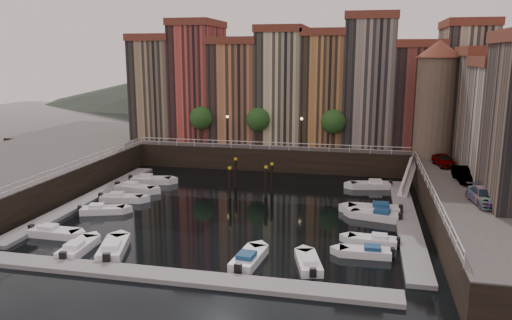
% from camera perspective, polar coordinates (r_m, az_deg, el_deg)
% --- Properties ---
extents(ground, '(200.00, 200.00, 0.00)m').
position_cam_1_polar(ground, '(50.66, -1.93, -5.41)').
color(ground, black).
rests_on(ground, ground).
extents(quay_far, '(80.00, 20.00, 3.00)m').
position_cam_1_polar(quay_far, '(75.07, 2.99, 1.46)').
color(quay_far, black).
rests_on(quay_far, ground).
extents(dock_left, '(2.00, 28.00, 0.35)m').
position_cam_1_polar(dock_left, '(55.87, -18.55, -4.19)').
color(dock_left, gray).
rests_on(dock_left, ground).
extents(dock_right, '(2.00, 28.00, 0.35)m').
position_cam_1_polar(dock_right, '(48.37, 16.83, -6.56)').
color(dock_right, gray).
rests_on(dock_right, ground).
extents(dock_near, '(30.00, 2.00, 0.35)m').
position_cam_1_polar(dock_near, '(35.46, -8.93, -13.07)').
color(dock_near, gray).
rests_on(dock_near, ground).
extents(mountains, '(145.00, 100.00, 18.00)m').
position_cam_1_polar(mountains, '(157.34, 8.78, 9.14)').
color(mountains, '#2D382D').
rests_on(mountains, ground).
extents(far_terrace, '(48.70, 10.30, 17.50)m').
position_cam_1_polar(far_terrace, '(71.00, 5.40, 8.52)').
color(far_terrace, '#978060').
rests_on(far_terrace, quay_far).
extents(corner_tower, '(5.20, 5.20, 13.80)m').
position_cam_1_polar(corner_tower, '(62.04, 19.89, 6.69)').
color(corner_tower, '#6B5B4C').
rests_on(corner_tower, quay_right).
extents(promenade_trees, '(21.20, 3.20, 5.20)m').
position_cam_1_polar(promenade_trees, '(66.94, 0.80, 4.61)').
color(promenade_trees, black).
rests_on(promenade_trees, quay_far).
extents(street_lamps, '(10.36, 0.36, 4.18)m').
position_cam_1_polar(street_lamps, '(66.00, 0.90, 3.90)').
color(street_lamps, black).
rests_on(street_lamps, quay_far).
extents(railings, '(36.08, 34.04, 0.52)m').
position_cam_1_polar(railings, '(54.29, -0.68, -0.09)').
color(railings, white).
rests_on(railings, ground).
extents(gangway, '(2.78, 8.32, 3.73)m').
position_cam_1_polar(gangway, '(58.55, 17.05, -1.61)').
color(gangway, white).
rests_on(gangway, ground).
extents(mooring_pilings, '(4.93, 4.97, 3.78)m').
position_cam_1_polar(mooring_pilings, '(54.95, -0.60, -2.23)').
color(mooring_pilings, black).
rests_on(mooring_pilings, ground).
extents(boat_left_0, '(4.54, 1.69, 1.04)m').
position_cam_1_polar(boat_left_0, '(46.01, -22.16, -7.66)').
color(boat_left_0, white).
rests_on(boat_left_0, ground).
extents(boat_left_1, '(4.46, 2.83, 1.00)m').
position_cam_1_polar(boat_left_1, '(50.92, -17.24, -5.46)').
color(boat_left_1, white).
rests_on(boat_left_1, ground).
extents(boat_left_2, '(4.73, 2.36, 1.06)m').
position_cam_1_polar(boat_left_2, '(54.34, -15.19, -4.23)').
color(boat_left_2, white).
rests_on(boat_left_2, ground).
extents(boat_left_3, '(4.96, 2.28, 1.12)m').
position_cam_1_polar(boat_left_3, '(57.90, -13.69, -3.15)').
color(boat_left_3, white).
rests_on(boat_left_3, ground).
extents(boat_left_4, '(5.10, 2.68, 1.14)m').
position_cam_1_polar(boat_left_4, '(61.19, -12.03, -2.25)').
color(boat_left_4, white).
rests_on(boat_left_4, ground).
extents(boat_right_0, '(4.12, 1.60, 0.94)m').
position_cam_1_polar(boat_right_0, '(39.61, 12.52, -10.25)').
color(boat_right_0, white).
rests_on(boat_right_0, ground).
extents(boat_right_1, '(4.17, 1.78, 0.95)m').
position_cam_1_polar(boat_right_1, '(42.11, 13.31, -8.93)').
color(boat_right_1, white).
rests_on(boat_right_1, ground).
extents(boat_right_2, '(4.80, 2.65, 1.07)m').
position_cam_1_polar(boat_right_2, '(48.27, 13.61, -6.18)').
color(boat_right_2, white).
rests_on(boat_right_2, ground).
extents(boat_right_3, '(5.16, 1.92, 1.18)m').
position_cam_1_polar(boat_right_3, '(49.96, 13.44, -5.51)').
color(boat_right_3, white).
rests_on(boat_right_3, ground).
extents(boat_right_4, '(4.81, 2.56, 1.08)m').
position_cam_1_polar(boat_right_4, '(59.18, 13.04, -2.80)').
color(boat_right_4, white).
rests_on(boat_right_4, ground).
extents(boat_near_0, '(1.85, 4.55, 1.04)m').
position_cam_1_polar(boat_near_0, '(41.80, -19.70, -9.44)').
color(boat_near_0, white).
rests_on(boat_near_0, ground).
extents(boat_near_1, '(3.11, 5.13, 1.15)m').
position_cam_1_polar(boat_near_1, '(40.71, -16.01, -9.71)').
color(boat_near_1, white).
rests_on(boat_near_1, ground).
extents(boat_near_2, '(2.15, 4.76, 1.07)m').
position_cam_1_polar(boat_near_2, '(37.43, -0.87, -11.22)').
color(boat_near_2, white).
rests_on(boat_near_2, ground).
extents(boat_near_3, '(2.56, 4.40, 0.99)m').
position_cam_1_polar(boat_near_3, '(36.98, 6.02, -11.64)').
color(boat_near_3, white).
rests_on(boat_near_3, ground).
extents(car_a, '(2.45, 4.30, 1.38)m').
position_cam_1_polar(car_a, '(58.43, 20.66, -0.10)').
color(car_a, gray).
rests_on(car_a, quay_right).
extents(car_b, '(1.92, 4.47, 1.43)m').
position_cam_1_polar(car_b, '(52.06, 22.78, -1.64)').
color(car_b, gray).
rests_on(car_b, quay_right).
extents(car_c, '(2.46, 4.79, 1.33)m').
position_cam_1_polar(car_c, '(44.98, 24.60, -3.89)').
color(car_c, gray).
rests_on(car_c, quay_right).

